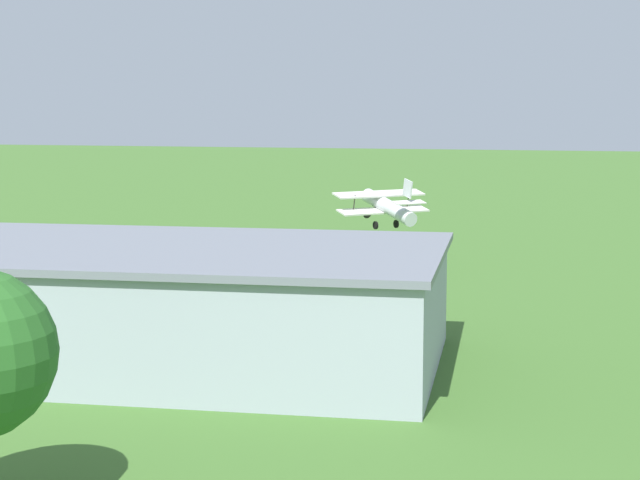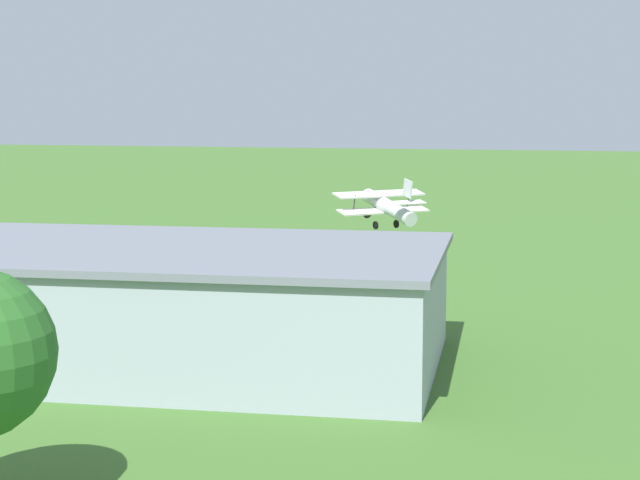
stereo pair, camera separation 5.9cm
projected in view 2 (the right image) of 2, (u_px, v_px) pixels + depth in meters
ground_plane at (338, 263)px, 85.68m from camera, size 400.00×400.00×0.00m
hangar at (126, 303)px, 53.15m from camera, size 32.43×17.86×5.87m
biplane at (387, 206)px, 83.34m from camera, size 7.57×7.60×4.14m
person_by_parked_cars at (82, 288)px, 69.51m from camera, size 0.48×0.48×1.57m
person_crossing_taxiway at (342, 290)px, 68.33m from camera, size 0.51×0.51×1.72m
person_beside_truck at (423, 295)px, 66.56m from camera, size 0.45×0.45×1.76m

